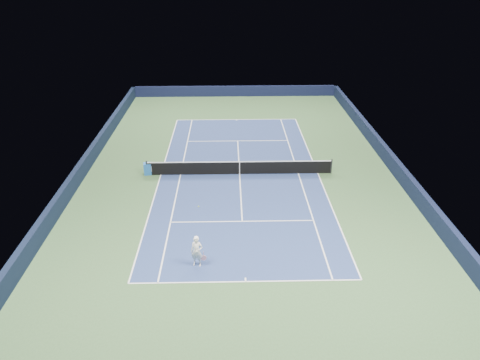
{
  "coord_description": "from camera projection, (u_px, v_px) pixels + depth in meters",
  "views": [
    {
      "loc": [
        -0.7,
        -29.51,
        13.88
      ],
      "look_at": [
        -0.04,
        -3.0,
        1.0
      ],
      "focal_mm": 35.0,
      "sensor_mm": 36.0,
      "label": 1
    }
  ],
  "objects": [
    {
      "name": "baseline_near",
      "position": [
        246.0,
        282.0,
        21.92
      ],
      "size": [
        10.97,
        0.08,
        0.0
      ],
      "primitive_type": "cube",
      "color": "white",
      "rests_on": "ground"
    },
    {
      "name": "sideline_doubles_right",
      "position": [
        318.0,
        173.0,
        32.73
      ],
      "size": [
        0.08,
        23.77,
        0.0
      ],
      "primitive_type": "cube",
      "color": "white",
      "rests_on": "ground"
    },
    {
      "name": "wall_left",
      "position": [
        82.0,
        169.0,
        32.13
      ],
      "size": [
        0.35,
        40.0,
        1.1
      ],
      "primitive_type": "cube",
      "color": "black",
      "rests_on": "ground"
    },
    {
      "name": "wall_far",
      "position": [
        235.0,
        91.0,
        50.2
      ],
      "size": [
        22.0,
        0.35,
        1.1
      ],
      "primitive_type": "cube",
      "color": "black",
      "rests_on": "ground"
    },
    {
      "name": "center_service_line",
      "position": [
        240.0,
        174.0,
        32.61
      ],
      "size": [
        0.08,
        12.8,
        0.0
      ],
      "primitive_type": "cube",
      "color": "white",
      "rests_on": "ground"
    },
    {
      "name": "sponsor_cube",
      "position": [
        148.0,
        169.0,
        32.44
      ],
      "size": [
        0.6,
        0.53,
        0.83
      ],
      "color": "#1B58A6",
      "rests_on": "ground"
    },
    {
      "name": "service_line_near",
      "position": [
        242.0,
        221.0,
        26.86
      ],
      "size": [
        8.23,
        0.08,
        0.0
      ],
      "primitive_type": "cube",
      "color": "white",
      "rests_on": "ground"
    },
    {
      "name": "tennis_player",
      "position": [
        197.0,
        251.0,
        22.74
      ],
      "size": [
        0.8,
        1.29,
        2.79
      ],
      "color": "white",
      "rests_on": "ground"
    },
    {
      "name": "court_surface",
      "position": [
        240.0,
        174.0,
        32.61
      ],
      "size": [
        10.97,
        23.77,
        0.01
      ],
      "primitive_type": "cube",
      "color": "navy",
      "rests_on": "ground"
    },
    {
      "name": "wall_right",
      "position": [
        394.0,
        165.0,
        32.62
      ],
      "size": [
        0.35,
        40.0,
        1.1
      ],
      "primitive_type": "cube",
      "color": "black",
      "rests_on": "ground"
    },
    {
      "name": "service_line_far",
      "position": [
        238.0,
        141.0,
        38.37
      ],
      "size": [
        8.23,
        0.08,
        0.0
      ],
      "primitive_type": "cube",
      "color": "white",
      "rests_on": "ground"
    },
    {
      "name": "tennis_net",
      "position": [
        240.0,
        168.0,
        32.39
      ],
      "size": [
        12.9,
        0.1,
        1.07
      ],
      "color": "black",
      "rests_on": "ground"
    },
    {
      "name": "sideline_singles_right",
      "position": [
        298.0,
        173.0,
        32.7
      ],
      "size": [
        0.08,
        23.77,
        0.0
      ],
      "primitive_type": "cube",
      "color": "white",
      "rests_on": "ground"
    },
    {
      "name": "center_mark_far",
      "position": [
        237.0,
        120.0,
        43.16
      ],
      "size": [
        0.08,
        0.3,
        0.0
      ],
      "primitive_type": "cube",
      "color": "white",
      "rests_on": "ground"
    },
    {
      "name": "sideline_doubles_left",
      "position": [
        161.0,
        175.0,
        32.49
      ],
      "size": [
        0.08,
        23.77,
        0.0
      ],
      "primitive_type": "cube",
      "color": "white",
      "rests_on": "ground"
    },
    {
      "name": "ground",
      "position": [
        240.0,
        174.0,
        32.61
      ],
      "size": [
        40.0,
        40.0,
        0.0
      ],
      "primitive_type": "plane",
      "color": "#33532D",
      "rests_on": "ground"
    },
    {
      "name": "center_mark_near",
      "position": [
        246.0,
        280.0,
        22.06
      ],
      "size": [
        0.08,
        0.3,
        0.0
      ],
      "primitive_type": "cube",
      "color": "white",
      "rests_on": "ground"
    },
    {
      "name": "sideline_singles_left",
      "position": [
        181.0,
        175.0,
        32.52
      ],
      "size": [
        0.08,
        23.77,
        0.0
      ],
      "primitive_type": "cube",
      "color": "white",
      "rests_on": "ground"
    },
    {
      "name": "baseline_far",
      "position": [
        236.0,
        120.0,
        43.3
      ],
      "size": [
        10.97,
        0.08,
        0.0
      ],
      "primitive_type": "cube",
      "color": "white",
      "rests_on": "ground"
    }
  ]
}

